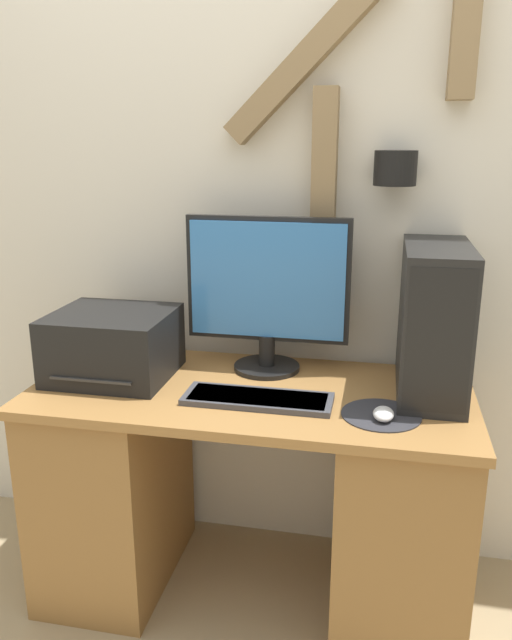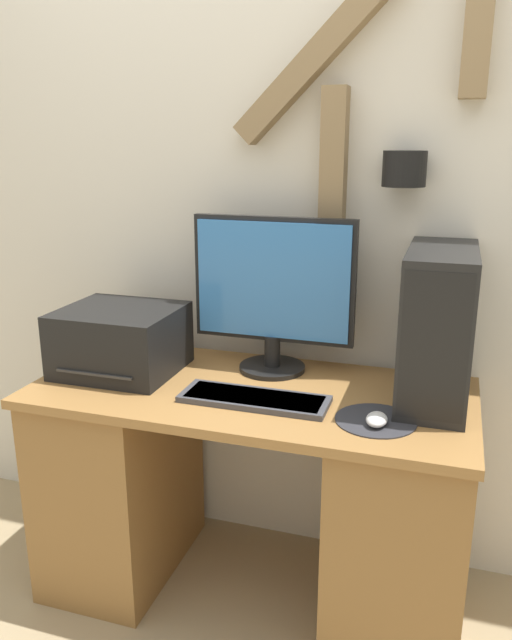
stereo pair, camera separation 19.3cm
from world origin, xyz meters
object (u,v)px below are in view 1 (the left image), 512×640
Objects in this scene: monitor at (267,289)px; keyboard at (258,399)px; computer_tower at (433,320)px; mouse at (383,414)px; printer at (113,345)px.

monitor reaches higher than keyboard.
computer_tower is at bearing 21.25° from keyboard.
monitor is 1.22× the size of keyboard.
monitor reaches higher than mouse.
printer reaches higher than keyboard.
monitor is at bearing 139.70° from mouse.
mouse is 0.19× the size of computer_tower.
printer is at bearing 168.97° from mouse.
mouse is 0.92m from printer.
mouse reaches higher than keyboard.
printer reaches higher than mouse.
printer is (-1.03, -0.08, -0.12)m from computer_tower.
keyboard is 0.59m from computer_tower.
computer_tower is (0.54, -0.09, -0.05)m from monitor.
monitor is 1.42× the size of printer.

